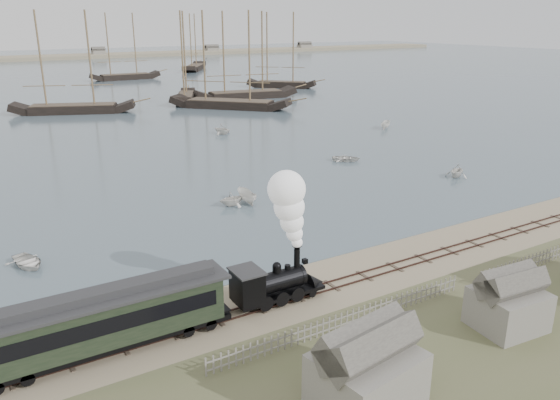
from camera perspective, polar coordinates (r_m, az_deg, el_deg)
ground at (r=43.48m, az=8.19°, el=-6.59°), size 600.00×600.00×0.00m
harbor_water at (r=202.66m, az=-24.21°, el=11.74°), size 600.00×336.00×0.06m
rail_track at (r=42.10m, az=9.91°, el=-7.50°), size 120.00×1.80×0.16m
picket_fence_west at (r=35.06m, az=7.04°, el=-13.11°), size 19.00×0.10×1.20m
picket_fence_east at (r=47.78m, az=25.86°, el=-5.99°), size 15.00×0.10×1.20m
shed_mid at (r=37.60m, az=22.46°, el=-12.16°), size 4.00×3.50×3.60m
far_spit at (r=281.98m, az=-26.48°, el=12.90°), size 500.00×20.00×1.80m
locomotive at (r=36.21m, az=0.88°, el=-4.73°), size 6.96×2.60×8.68m
passenger_coach at (r=32.95m, az=-17.73°, el=-11.68°), size 14.46×2.79×3.51m
beached_dinghy at (r=39.02m, az=-2.73°, el=-8.90°), size 2.83×3.67×0.70m
rowboat_0 at (r=46.59m, az=-24.87°, el=-5.87°), size 4.19×3.49×0.75m
rowboat_1 at (r=55.79m, az=-5.03°, el=0.16°), size 2.69×3.06×1.52m
rowboat_2 at (r=56.57m, az=-3.51°, el=0.36°), size 3.47×1.43×1.32m
rowboat_3 at (r=73.80m, az=6.92°, el=4.36°), size 4.41×4.59×0.77m
rowboat_4 at (r=69.05m, az=18.01°, el=2.95°), size 3.67×3.88×1.61m
rowboat_5 at (r=96.95m, az=10.95°, el=7.71°), size 3.00×3.51×1.31m
rowboat_7 at (r=90.98m, az=-6.07°, el=7.38°), size 4.19×3.96×1.74m
schooner_2 at (r=118.02m, az=-21.27°, el=13.28°), size 24.25×13.82×20.00m
schooner_3 at (r=128.26m, az=-10.04°, el=14.53°), size 11.27×17.63×20.00m
schooner_4 at (r=131.81m, az=-3.67°, el=14.87°), size 25.23×9.48×20.00m
schooner_5 at (r=152.59m, az=0.14°, el=15.39°), size 16.69×16.04×20.00m
schooner_8 at (r=180.10m, az=-16.10°, el=15.17°), size 21.27×4.93×20.00m
schooner_9 at (r=209.18m, az=-9.05°, el=16.01°), size 17.98×23.78×20.00m
schooner_10 at (r=117.16m, az=-5.38°, el=14.38°), size 22.39×22.81×20.00m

